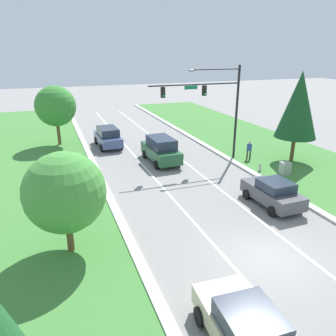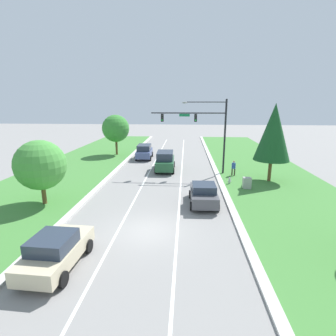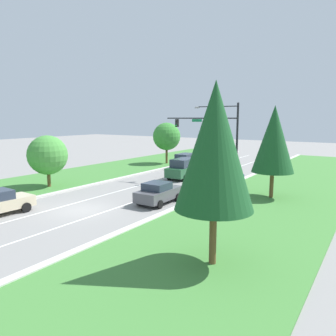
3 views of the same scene
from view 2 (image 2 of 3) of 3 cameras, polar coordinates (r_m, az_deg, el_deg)
ground_plane at (r=16.35m, az=-4.46°, el=-13.52°), size 160.00×160.00×0.00m
curb_strip_right at (r=16.52m, az=15.89°, el=-13.45°), size 0.50×90.00×0.15m
curb_strip_left at (r=17.98m, az=-22.99°, el=-11.73°), size 0.50×90.00×0.15m
grass_verge_right at (r=18.36m, az=32.53°, el=-12.47°), size 10.00×90.00×0.08m
lane_stripe_inner_left at (r=16.69m, az=-10.76°, el=-13.12°), size 0.14×81.00×0.01m
lane_stripe_inner_right at (r=16.20m, az=2.03°, el=-13.74°), size 0.14×81.00×0.01m
traffic_signal_mast at (r=28.13m, az=7.79°, el=9.30°), size 7.89×0.41×7.94m
champagne_sedan at (r=13.80m, az=-23.18°, el=-16.21°), size 2.28×4.37×1.70m
graphite_sedan at (r=20.13m, az=7.74°, el=-5.59°), size 2.16×4.15×1.67m
forest_suv at (r=29.92m, az=-0.63°, el=1.58°), size 2.29×5.03×2.17m
slate_blue_suv at (r=36.40m, az=-5.17°, el=3.61°), size 2.27×4.72×1.95m
utility_cabinet at (r=24.53m, az=16.79°, el=-3.21°), size 0.70×0.60×1.06m
pedestrian at (r=28.30m, az=14.08°, el=0.08°), size 0.43×0.32×1.69m
fire_hydrant at (r=25.56m, az=13.24°, el=-2.73°), size 0.34×0.20×0.70m
oak_near_left_tree at (r=21.46m, az=-26.02°, el=0.56°), size 3.70×3.70×4.94m
conifer_far_right_tree at (r=26.78m, az=21.97°, el=7.22°), size 3.36×3.36×7.55m
oak_far_left_tree at (r=39.16m, az=-11.32°, el=8.43°), size 3.91×3.91×5.89m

